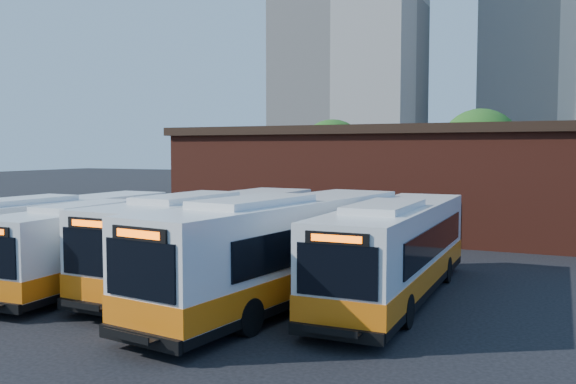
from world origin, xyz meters
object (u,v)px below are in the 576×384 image
at_px(bus_farwest, 53,239).
at_px(bus_east, 396,254).
at_px(bus_mideast, 282,254).
at_px(bus_midwest, 211,242).
at_px(transit_worker, 327,292).
at_px(bus_west, 111,245).

relative_size(bus_farwest, bus_east, 0.96).
relative_size(bus_farwest, bus_mideast, 0.89).
bearing_deg(bus_midwest, transit_worker, -26.34).
relative_size(bus_west, bus_east, 0.93).
distance_m(bus_west, transit_worker, 9.64).
relative_size(bus_east, transit_worker, 6.58).
height_order(bus_farwest, bus_west, bus_farwest).
relative_size(bus_midwest, bus_east, 1.03).
bearing_deg(bus_west, bus_midwest, 20.70).
height_order(bus_west, bus_mideast, bus_mideast).
xyz_separation_m(bus_west, bus_midwest, (3.53, 1.50, 0.15)).
xyz_separation_m(bus_mideast, bus_east, (3.26, 2.13, -0.10)).
bearing_deg(transit_worker, bus_west, 86.31).
xyz_separation_m(bus_west, bus_east, (10.49, 2.03, 0.11)).
bearing_deg(bus_west, transit_worker, -12.92).
distance_m(bus_farwest, transit_worker, 12.54).
height_order(bus_mideast, transit_worker, bus_mideast).
bearing_deg(bus_farwest, bus_midwest, 14.47).
distance_m(bus_farwest, bus_mideast, 10.17).
height_order(bus_farwest, transit_worker, bus_farwest).
relative_size(bus_farwest, bus_midwest, 0.93).
distance_m(bus_west, bus_east, 10.68).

